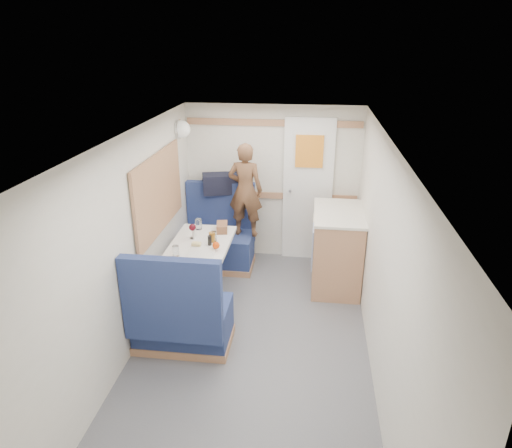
# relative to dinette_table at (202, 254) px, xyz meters

# --- Properties ---
(floor) EXTENTS (4.50, 4.50, 0.00)m
(floor) POSITION_rel_dinette_table_xyz_m (0.65, -1.00, -0.57)
(floor) COLOR #515156
(floor) RESTS_ON ground
(ceiling) EXTENTS (4.50, 4.50, 0.00)m
(ceiling) POSITION_rel_dinette_table_xyz_m (0.65, -1.00, 1.43)
(ceiling) COLOR silver
(ceiling) RESTS_ON wall_back
(wall_back) EXTENTS (2.20, 0.02, 2.00)m
(wall_back) POSITION_rel_dinette_table_xyz_m (0.65, 1.25, 0.43)
(wall_back) COLOR silver
(wall_back) RESTS_ON floor
(wall_left) EXTENTS (0.02, 4.50, 2.00)m
(wall_left) POSITION_rel_dinette_table_xyz_m (-0.45, -1.00, 0.43)
(wall_left) COLOR silver
(wall_left) RESTS_ON floor
(wall_right) EXTENTS (0.02, 4.50, 2.00)m
(wall_right) POSITION_rel_dinette_table_xyz_m (1.75, -1.00, 0.43)
(wall_right) COLOR silver
(wall_right) RESTS_ON floor
(oak_trim_low) EXTENTS (2.15, 0.02, 0.08)m
(oak_trim_low) POSITION_rel_dinette_table_xyz_m (0.65, 1.23, 0.28)
(oak_trim_low) COLOR #986945
(oak_trim_low) RESTS_ON wall_back
(oak_trim_high) EXTENTS (2.15, 0.02, 0.08)m
(oak_trim_high) POSITION_rel_dinette_table_xyz_m (0.65, 1.23, 1.21)
(oak_trim_high) COLOR #986945
(oak_trim_high) RESTS_ON wall_back
(side_window) EXTENTS (0.04, 1.30, 0.72)m
(side_window) POSITION_rel_dinette_table_xyz_m (-0.43, 0.00, 0.68)
(side_window) COLOR #A3AF94
(side_window) RESTS_ON wall_left
(rear_door) EXTENTS (0.62, 0.12, 1.86)m
(rear_door) POSITION_rel_dinette_table_xyz_m (1.10, 1.22, 0.41)
(rear_door) COLOR white
(rear_door) RESTS_ON wall_back
(dinette_table) EXTENTS (0.62, 0.92, 0.72)m
(dinette_table) POSITION_rel_dinette_table_xyz_m (0.00, 0.00, 0.00)
(dinette_table) COLOR white
(dinette_table) RESTS_ON floor
(bench_far) EXTENTS (0.90, 0.59, 1.05)m
(bench_far) POSITION_rel_dinette_table_xyz_m (-0.00, 0.86, -0.27)
(bench_far) COLOR navy
(bench_far) RESTS_ON floor
(bench_near) EXTENTS (0.90, 0.59, 1.05)m
(bench_near) POSITION_rel_dinette_table_xyz_m (-0.00, -0.86, -0.27)
(bench_near) COLOR navy
(bench_near) RESTS_ON floor
(ledge) EXTENTS (0.90, 0.14, 0.04)m
(ledge) POSITION_rel_dinette_table_xyz_m (-0.00, 1.12, 0.31)
(ledge) COLOR #986945
(ledge) RESTS_ON bench_far
(dome_light) EXTENTS (0.20, 0.20, 0.20)m
(dome_light) POSITION_rel_dinette_table_xyz_m (-0.39, 0.85, 1.18)
(dome_light) COLOR white
(dome_light) RESTS_ON wall_left
(galley_counter) EXTENTS (0.57, 0.92, 0.92)m
(galley_counter) POSITION_rel_dinette_table_xyz_m (1.47, 0.55, -0.10)
(galley_counter) COLOR #986945
(galley_counter) RESTS_ON floor
(person) EXTENTS (0.45, 0.31, 1.16)m
(person) POSITION_rel_dinette_table_xyz_m (0.35, 0.86, 0.46)
(person) COLOR brown
(person) RESTS_ON bench_far
(duffel_bag) EXTENTS (0.56, 0.38, 0.25)m
(duffel_bag) POSITION_rel_dinette_table_xyz_m (0.03, 1.12, 0.46)
(duffel_bag) COLOR black
(duffel_bag) RESTS_ON ledge
(tray) EXTENTS (0.29, 0.37, 0.02)m
(tray) POSITION_rel_dinette_table_xyz_m (0.08, -0.35, 0.16)
(tray) COLOR silver
(tray) RESTS_ON dinette_table
(orange_fruit) EXTENTS (0.08, 0.08, 0.08)m
(orange_fruit) POSITION_rel_dinette_table_xyz_m (0.21, -0.20, 0.21)
(orange_fruit) COLOR #DB6109
(orange_fruit) RESTS_ON tray
(cheese_block) EXTENTS (0.09, 0.06, 0.03)m
(cheese_block) POSITION_rel_dinette_table_xyz_m (-0.01, -0.14, 0.19)
(cheese_block) COLOR #E8D486
(cheese_block) RESTS_ON tray
(wine_glass) EXTENTS (0.08, 0.08, 0.17)m
(wine_glass) POSITION_rel_dinette_table_xyz_m (-0.11, 0.06, 0.28)
(wine_glass) COLOR white
(wine_glass) RESTS_ON dinette_table
(tumbler_left) EXTENTS (0.07, 0.07, 0.11)m
(tumbler_left) POSITION_rel_dinette_table_xyz_m (-0.16, -0.38, 0.21)
(tumbler_left) COLOR white
(tumbler_left) RESTS_ON dinette_table
(tumbler_mid) EXTENTS (0.07, 0.07, 0.12)m
(tumbler_mid) POSITION_rel_dinette_table_xyz_m (-0.11, 0.32, 0.21)
(tumbler_mid) COLOR white
(tumbler_mid) RESTS_ON dinette_table
(tumbler_right) EXTENTS (0.07, 0.07, 0.11)m
(tumbler_right) POSITION_rel_dinette_table_xyz_m (0.13, 0.02, 0.21)
(tumbler_right) COLOR silver
(tumbler_right) RESTS_ON dinette_table
(beer_glass) EXTENTS (0.07, 0.07, 0.11)m
(beer_glass) POSITION_rel_dinette_table_xyz_m (0.12, 0.00, 0.21)
(beer_glass) COLOR #895313
(beer_glass) RESTS_ON dinette_table
(pepper_grinder) EXTENTS (0.04, 0.04, 0.11)m
(pepper_grinder) POSITION_rel_dinette_table_xyz_m (0.11, -0.08, 0.21)
(pepper_grinder) COLOR black
(pepper_grinder) RESTS_ON dinette_table
(salt_grinder) EXTENTS (0.04, 0.04, 0.09)m
(salt_grinder) POSITION_rel_dinette_table_xyz_m (-0.09, 0.06, 0.20)
(salt_grinder) COLOR white
(salt_grinder) RESTS_ON dinette_table
(bread_loaf) EXTENTS (0.15, 0.23, 0.09)m
(bread_loaf) POSITION_rel_dinette_table_xyz_m (0.17, 0.30, 0.20)
(bread_loaf) COLOR olive
(bread_loaf) RESTS_ON dinette_table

